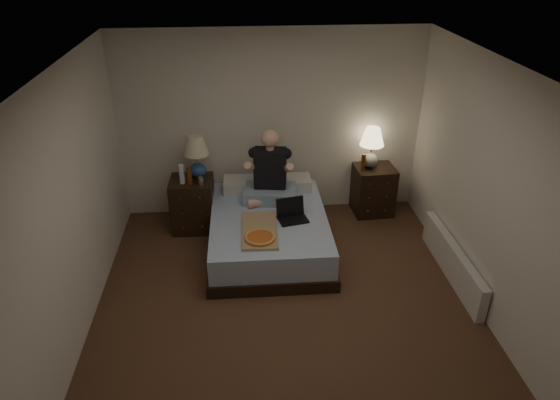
{
  "coord_description": "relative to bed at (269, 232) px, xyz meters",
  "views": [
    {
      "loc": [
        -0.42,
        -3.99,
        3.52
      ],
      "look_at": [
        0.0,
        0.9,
        0.85
      ],
      "focal_mm": 32.0,
      "sensor_mm": 36.0,
      "label": 1
    }
  ],
  "objects": [
    {
      "name": "wall_right",
      "position": [
        2.11,
        -1.23,
        1.02
      ],
      "size": [
        0.0,
        4.5,
        2.5
      ],
      "primitive_type": "cube",
      "rotation": [
        1.57,
        0.0,
        -1.57
      ],
      "color": "white",
      "rests_on": "ground"
    },
    {
      "name": "nightstand_left",
      "position": [
        -0.96,
        0.57,
        0.12
      ],
      "size": [
        0.56,
        0.5,
        0.71
      ],
      "primitive_type": "cube",
      "rotation": [
        0.0,
        0.0,
        -0.03
      ],
      "color": "black",
      "rests_on": "floor"
    },
    {
      "name": "person",
      "position": [
        0.05,
        0.41,
        0.7
      ],
      "size": [
        0.73,
        0.61,
        0.93
      ],
      "primitive_type": null,
      "rotation": [
        0.0,
        0.0,
        -0.15
      ],
      "color": "black",
      "rests_on": "bed"
    },
    {
      "name": "bed",
      "position": [
        0.0,
        0.0,
        0.0
      ],
      "size": [
        1.41,
        1.88,
        0.47
      ],
      "primitive_type": "cube",
      "rotation": [
        0.0,
        0.0,
        -0.01
      ],
      "color": "#5E7FBC",
      "rests_on": "floor"
    },
    {
      "name": "lamp_left",
      "position": [
        -0.86,
        0.65,
        0.75
      ],
      "size": [
        0.38,
        0.38,
        0.56
      ],
      "primitive_type": null,
      "rotation": [
        0.0,
        0.0,
        -0.2
      ],
      "color": "navy",
      "rests_on": "nightstand_left"
    },
    {
      "name": "laptop",
      "position": [
        0.28,
        -0.14,
        0.35
      ],
      "size": [
        0.39,
        0.35,
        0.24
      ],
      "primitive_type": null,
      "rotation": [
        0.0,
        0.0,
        0.21
      ],
      "color": "black",
      "rests_on": "bed"
    },
    {
      "name": "soda_can",
      "position": [
        -0.82,
        0.42,
        0.52
      ],
      "size": [
        0.07,
        0.07,
        0.1
      ],
      "primitive_type": "cylinder",
      "color": "beige",
      "rests_on": "nightstand_left"
    },
    {
      "name": "lamp_right",
      "position": [
        1.43,
        0.82,
        0.73
      ],
      "size": [
        0.37,
        0.37,
        0.56
      ],
      "primitive_type": null,
      "rotation": [
        0.0,
        0.0,
        0.17
      ],
      "color": "gray",
      "rests_on": "nightstand_right"
    },
    {
      "name": "wall_left",
      "position": [
        -1.89,
        -1.23,
        1.02
      ],
      "size": [
        0.0,
        4.5,
        2.5
      ],
      "primitive_type": "cube",
      "rotation": [
        1.57,
        0.0,
        1.57
      ],
      "color": "white",
      "rests_on": "ground"
    },
    {
      "name": "nightstand_right",
      "position": [
        1.5,
        0.79,
        0.11
      ],
      "size": [
        0.55,
        0.5,
        0.68
      ],
      "primitive_type": "cube",
      "rotation": [
        0.0,
        0.0,
        0.06
      ],
      "color": "black",
      "rests_on": "floor"
    },
    {
      "name": "pizza_box",
      "position": [
        -0.13,
        -0.57,
        0.27
      ],
      "size": [
        0.43,
        0.77,
        0.08
      ],
      "primitive_type": null,
      "rotation": [
        0.0,
        0.0,
        -0.04
      ],
      "color": "tan",
      "rests_on": "bed"
    },
    {
      "name": "beer_bottle_left",
      "position": [
        -0.96,
        0.45,
        0.59
      ],
      "size": [
        0.06,
        0.06,
        0.23
      ],
      "primitive_type": "cylinder",
      "color": "#5E2E0D",
      "rests_on": "nightstand_left"
    },
    {
      "name": "radiator",
      "position": [
        2.04,
        -0.76,
        -0.03
      ],
      "size": [
        0.1,
        1.6,
        0.4
      ],
      "primitive_type": "cube",
      "color": "silver",
      "rests_on": "floor"
    },
    {
      "name": "water_bottle",
      "position": [
        -1.05,
        0.49,
        0.6
      ],
      "size": [
        0.07,
        0.07,
        0.25
      ],
      "primitive_type": "cylinder",
      "color": "silver",
      "rests_on": "nightstand_left"
    },
    {
      "name": "floor",
      "position": [
        0.11,
        -1.23,
        -0.23
      ],
      "size": [
        4.0,
        4.5,
        0.0
      ],
      "primitive_type": "cube",
      "color": "brown",
      "rests_on": "ground"
    },
    {
      "name": "ceiling",
      "position": [
        0.11,
        -1.23,
        2.27
      ],
      "size": [
        4.0,
        4.5,
        0.0
      ],
      "primitive_type": "cube",
      "rotation": [
        3.14,
        0.0,
        0.0
      ],
      "color": "white",
      "rests_on": "ground"
    },
    {
      "name": "beer_bottle_right",
      "position": [
        1.31,
        0.73,
        0.56
      ],
      "size": [
        0.06,
        0.06,
        0.23
      ],
      "primitive_type": "cylinder",
      "color": "#5D2C0D",
      "rests_on": "nightstand_right"
    },
    {
      "name": "wall_back",
      "position": [
        0.11,
        1.02,
        1.02
      ],
      "size": [
        4.0,
        0.0,
        2.5
      ],
      "primitive_type": "cube",
      "rotation": [
        1.57,
        0.0,
        0.0
      ],
      "color": "white",
      "rests_on": "ground"
    }
  ]
}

